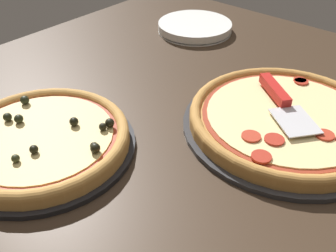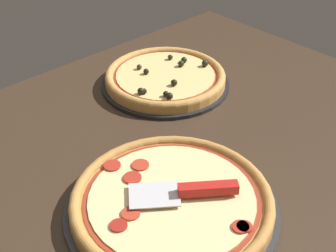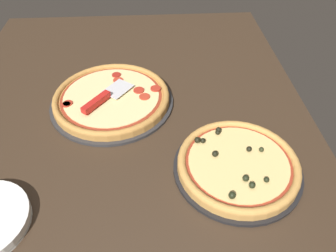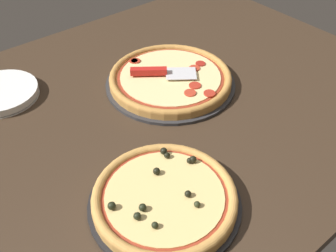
% 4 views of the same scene
% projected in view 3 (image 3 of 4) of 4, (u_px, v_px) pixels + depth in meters
% --- Properties ---
extents(ground_plane, '(1.50, 1.20, 0.04)m').
position_uv_depth(ground_plane, '(128.00, 117.00, 1.09)').
color(ground_plane, '#38281C').
extents(pizza_pan_front, '(0.41, 0.41, 0.01)m').
position_uv_depth(pizza_pan_front, '(112.00, 102.00, 1.11)').
color(pizza_pan_front, '#2D2D30').
rests_on(pizza_pan_front, ground_plane).
extents(pizza_front, '(0.39, 0.39, 0.03)m').
position_uv_depth(pizza_front, '(112.00, 97.00, 1.09)').
color(pizza_front, '#B77F3D').
rests_on(pizza_front, pizza_pan_front).
extents(pizza_pan_back, '(0.35, 0.35, 0.01)m').
position_uv_depth(pizza_pan_back, '(237.00, 169.00, 0.89)').
color(pizza_pan_back, black).
rests_on(pizza_pan_back, ground_plane).
extents(pizza_back, '(0.33, 0.33, 0.04)m').
position_uv_depth(pizza_back, '(238.00, 164.00, 0.88)').
color(pizza_back, '#C68E47').
rests_on(pizza_back, pizza_pan_back).
extents(serving_spatula, '(0.19, 0.16, 0.02)m').
position_uv_depth(serving_spatula, '(101.00, 99.00, 1.05)').
color(serving_spatula, silver).
rests_on(serving_spatula, pizza_front).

